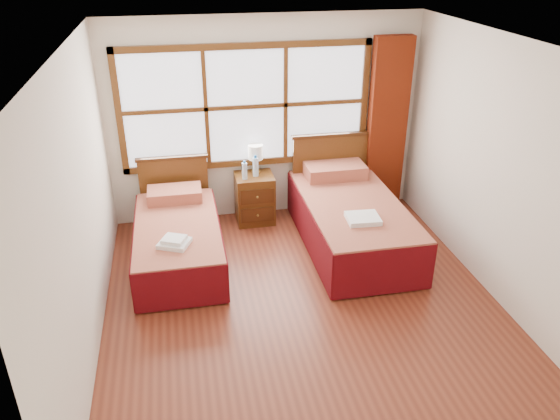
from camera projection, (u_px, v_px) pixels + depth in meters
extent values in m
plane|color=brown|center=(304.00, 308.00, 5.58)|extent=(4.50, 4.50, 0.00)
plane|color=white|center=(311.00, 47.00, 4.41)|extent=(4.50, 4.50, 0.00)
plane|color=silver|center=(266.00, 120.00, 6.97)|extent=(4.00, 0.00, 4.00)
plane|color=silver|center=(80.00, 212.00, 4.65)|extent=(0.00, 4.50, 4.50)
plane|color=silver|center=(505.00, 176.00, 5.34)|extent=(0.00, 4.50, 4.50)
cube|color=white|center=(246.00, 106.00, 6.81)|extent=(3.00, 0.02, 1.40)
cube|color=#563112|center=(248.00, 162.00, 7.13)|extent=(3.16, 0.06, 0.08)
cube|color=#563112|center=(245.00, 46.00, 6.46)|extent=(3.16, 0.06, 0.08)
cube|color=#563112|center=(119.00, 114.00, 6.53)|extent=(0.08, 0.06, 1.56)
cube|color=#563112|center=(364.00, 100.00, 7.06)|extent=(0.08, 0.06, 1.56)
cube|color=#563112|center=(206.00, 109.00, 6.71)|extent=(0.05, 0.05, 1.40)
cube|color=#563112|center=(285.00, 105.00, 6.88)|extent=(0.05, 0.05, 1.40)
cube|color=#563112|center=(246.00, 107.00, 6.79)|extent=(3.00, 0.05, 0.05)
cube|color=#671D0A|center=(387.00, 126.00, 7.18)|extent=(0.50, 0.16, 2.30)
cube|color=#3F210D|center=(179.00, 252.00, 6.30)|extent=(0.83, 1.66, 0.27)
cube|color=maroon|center=(178.00, 233.00, 6.19)|extent=(0.93, 1.85, 0.23)
cube|color=#5F0A0F|center=(137.00, 247.00, 6.17)|extent=(0.03, 1.85, 0.46)
cube|color=#5F0A0F|center=(219.00, 240.00, 6.33)|extent=(0.03, 1.85, 0.46)
cube|color=#5F0A0F|center=(181.00, 289.00, 5.44)|extent=(0.93, 0.03, 0.46)
cube|color=maroon|center=(175.00, 194.00, 6.69)|extent=(0.65, 0.38, 0.14)
cube|color=#563112|center=(175.00, 191.00, 7.05)|extent=(0.87, 0.06, 0.90)
cube|color=#3F210D|center=(172.00, 158.00, 6.84)|extent=(0.90, 0.08, 0.04)
cube|color=#3F210D|center=(351.00, 233.00, 6.65)|extent=(0.98, 1.96, 0.32)
cube|color=maroon|center=(352.00, 212.00, 6.52)|extent=(1.10, 2.17, 0.27)
cube|color=#5F0A0F|center=(308.00, 228.00, 6.49)|extent=(0.03, 2.17, 0.54)
cube|color=#5F0A0F|center=(394.00, 220.00, 6.68)|extent=(0.03, 2.17, 0.54)
cube|color=#5F0A0F|center=(384.00, 272.00, 5.64)|extent=(1.10, 0.03, 0.54)
cube|color=maroon|center=(335.00, 170.00, 7.11)|extent=(0.77, 0.45, 0.17)
cube|color=#563112|center=(330.00, 174.00, 7.37)|extent=(1.02, 0.06, 1.07)
cube|color=#3F210D|center=(331.00, 135.00, 7.12)|extent=(1.07, 0.08, 0.04)
cube|color=#563112|center=(255.00, 198.00, 7.16)|extent=(0.49, 0.43, 0.65)
cube|color=#3F210D|center=(258.00, 215.00, 7.01)|extent=(0.43, 0.02, 0.20)
cube|color=#3F210D|center=(257.00, 197.00, 6.90)|extent=(0.43, 0.02, 0.20)
sphere|color=olive|center=(258.00, 215.00, 7.00)|extent=(0.03, 0.03, 0.03)
sphere|color=olive|center=(257.00, 197.00, 6.88)|extent=(0.03, 0.03, 0.03)
cube|color=white|center=(174.00, 243.00, 5.72)|extent=(0.38, 0.37, 0.05)
cube|color=white|center=(174.00, 239.00, 5.70)|extent=(0.29, 0.27, 0.04)
cube|color=white|center=(363.00, 218.00, 6.02)|extent=(0.37, 0.33, 0.06)
cylinder|color=gold|center=(256.00, 171.00, 7.12)|extent=(0.12, 0.12, 0.02)
cylinder|color=gold|center=(256.00, 165.00, 7.08)|extent=(0.03, 0.03, 0.16)
cylinder|color=white|center=(256.00, 152.00, 7.00)|extent=(0.19, 0.19, 0.19)
cylinder|color=silver|center=(245.00, 171.00, 6.86)|extent=(0.06, 0.06, 0.22)
cylinder|color=#1864B4|center=(244.00, 162.00, 6.80)|extent=(0.03, 0.03, 0.03)
cylinder|color=silver|center=(256.00, 167.00, 6.94)|extent=(0.07, 0.07, 0.25)
cylinder|color=#1864B4|center=(255.00, 157.00, 6.88)|extent=(0.04, 0.04, 0.03)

